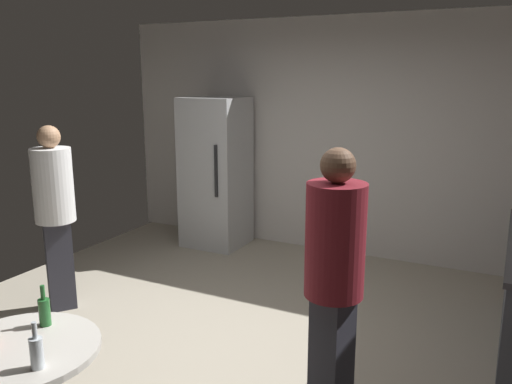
% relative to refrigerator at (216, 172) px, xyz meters
% --- Properties ---
extents(ground_plane, '(5.20, 5.20, 0.10)m').
position_rel_refrigerator_xyz_m(ground_plane, '(1.28, -2.20, -0.95)').
color(ground_plane, '#B2A893').
extents(wall_back, '(5.32, 0.06, 2.70)m').
position_rel_refrigerator_xyz_m(wall_back, '(1.28, 0.43, 0.45)').
color(wall_back, silver).
rests_on(wall_back, ground_plane).
extents(refrigerator, '(0.70, 0.68, 1.80)m').
position_rel_refrigerator_xyz_m(refrigerator, '(0.00, 0.00, 0.00)').
color(refrigerator, silver).
rests_on(refrigerator, ground_plane).
extents(foreground_table, '(0.80, 0.80, 0.73)m').
position_rel_refrigerator_xyz_m(foreground_table, '(1.11, -3.75, -0.27)').
color(foreground_table, beige).
rests_on(foreground_table, ground_plane).
extents(beer_bottle_green, '(0.06, 0.06, 0.23)m').
position_rel_refrigerator_xyz_m(beer_bottle_green, '(1.04, -3.52, -0.08)').
color(beer_bottle_green, '#26662D').
rests_on(beer_bottle_green, foreground_table).
extents(beer_bottle_clear, '(0.06, 0.06, 0.23)m').
position_rel_refrigerator_xyz_m(beer_bottle_clear, '(1.34, -3.83, -0.08)').
color(beer_bottle_clear, silver).
rests_on(beer_bottle_clear, foreground_table).
extents(person_in_maroon_shirt, '(0.45, 0.45, 1.68)m').
position_rel_refrigerator_xyz_m(person_in_maroon_shirt, '(2.37, -2.64, 0.09)').
color(person_in_maroon_shirt, '#2D2D38').
rests_on(person_in_maroon_shirt, ground_plane).
extents(person_in_white_shirt, '(0.47, 0.47, 1.65)m').
position_rel_refrigerator_xyz_m(person_in_white_shirt, '(-0.30, -2.20, 0.06)').
color(person_in_white_shirt, '#2D2D38').
rests_on(person_in_white_shirt, ground_plane).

